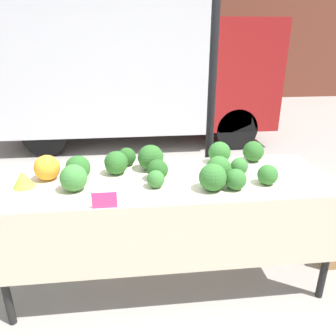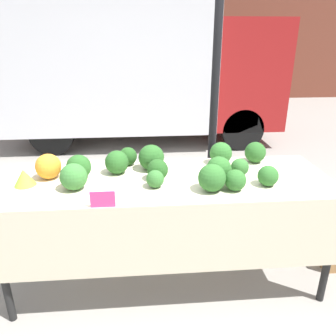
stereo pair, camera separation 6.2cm
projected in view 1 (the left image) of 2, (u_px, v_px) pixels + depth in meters
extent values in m
plane|color=gray|center=(168.00, 277.00, 2.58)|extent=(40.00, 40.00, 0.00)
cube|color=brown|center=(136.00, 9.00, 9.13)|extent=(16.00, 0.60, 4.94)
cylinder|color=black|center=(211.00, 110.00, 2.87)|extent=(0.07, 0.07, 2.32)
cube|color=silver|center=(103.00, 53.00, 5.51)|extent=(3.36, 1.97, 2.39)
cube|color=maroon|center=(232.00, 72.00, 5.87)|extent=(1.15, 1.81, 1.72)
cylinder|color=black|center=(235.00, 129.00, 5.43)|extent=(0.68, 0.22, 0.68)
cylinder|color=black|center=(213.00, 109.00, 6.90)|extent=(0.68, 0.22, 0.68)
cylinder|color=black|center=(45.00, 134.00, 5.11)|extent=(0.68, 0.22, 0.68)
cylinder|color=black|center=(64.00, 112.00, 6.58)|extent=(0.68, 0.22, 0.68)
cube|color=beige|center=(168.00, 181.00, 2.27)|extent=(2.26, 0.77, 0.03)
cube|color=beige|center=(175.00, 243.00, 2.01)|extent=(2.26, 0.01, 0.46)
cylinder|color=black|center=(2.00, 273.00, 2.01)|extent=(0.05, 0.05, 0.81)
cylinder|color=black|center=(329.00, 249.00, 2.24)|extent=(0.05, 0.05, 0.81)
cylinder|color=black|center=(31.00, 218.00, 2.62)|extent=(0.05, 0.05, 0.81)
cylinder|color=black|center=(286.00, 204.00, 2.84)|extent=(0.05, 0.05, 0.81)
sphere|color=orange|center=(47.00, 168.00, 2.22)|extent=(0.17, 0.17, 0.17)
cone|color=#93B238|center=(23.00, 179.00, 2.12)|extent=(0.14, 0.14, 0.11)
sphere|color=#2D6628|center=(219.00, 153.00, 2.51)|extent=(0.17, 0.17, 0.17)
sphere|color=#2D6628|center=(268.00, 175.00, 2.16)|extent=(0.14, 0.14, 0.14)
sphere|color=#285B23|center=(116.00, 163.00, 2.31)|extent=(0.17, 0.17, 0.17)
sphere|color=#285B23|center=(253.00, 151.00, 2.55)|extent=(0.16, 0.16, 0.16)
sphere|color=#2D6628|center=(236.00, 179.00, 2.08)|extent=(0.14, 0.14, 0.14)
sphere|color=#336B2D|center=(156.00, 179.00, 2.11)|extent=(0.12, 0.12, 0.12)
sphere|color=#285B23|center=(151.00, 158.00, 2.38)|extent=(0.19, 0.19, 0.19)
sphere|color=#387533|center=(74.00, 178.00, 2.06)|extent=(0.17, 0.17, 0.17)
sphere|color=#2D6628|center=(213.00, 177.00, 2.06)|extent=(0.18, 0.18, 0.18)
sphere|color=#285B23|center=(78.00, 168.00, 2.22)|extent=(0.17, 0.17, 0.17)
sphere|color=#2D6628|center=(219.00, 168.00, 2.21)|extent=(0.17, 0.17, 0.17)
sphere|color=#23511E|center=(127.00, 157.00, 2.48)|extent=(0.14, 0.14, 0.14)
sphere|color=#336B2D|center=(239.00, 166.00, 2.31)|extent=(0.13, 0.13, 0.13)
sphere|color=#23511E|center=(158.00, 170.00, 2.22)|extent=(0.15, 0.15, 0.15)
cube|color=#E53D84|center=(104.00, 200.00, 1.86)|extent=(0.14, 0.01, 0.10)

